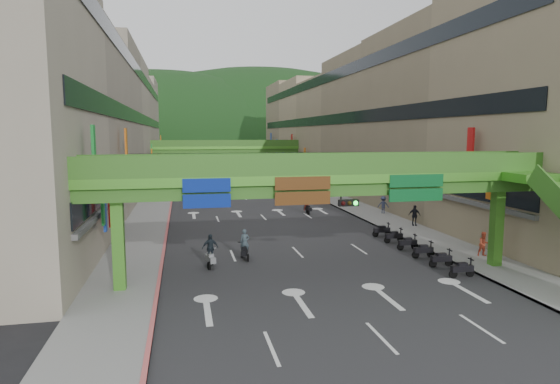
% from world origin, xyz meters
% --- Properties ---
extents(ground, '(320.00, 320.00, 0.00)m').
position_xyz_m(ground, '(0.00, 0.00, 0.00)').
color(ground, black).
rests_on(ground, ground).
extents(road_slab, '(18.00, 140.00, 0.02)m').
position_xyz_m(road_slab, '(0.00, 50.00, 0.01)').
color(road_slab, '#28282B').
rests_on(road_slab, ground).
extents(sidewalk_left, '(4.00, 140.00, 0.15)m').
position_xyz_m(sidewalk_left, '(-11.00, 50.00, 0.07)').
color(sidewalk_left, gray).
rests_on(sidewalk_left, ground).
extents(sidewalk_right, '(4.00, 140.00, 0.15)m').
position_xyz_m(sidewalk_right, '(11.00, 50.00, 0.07)').
color(sidewalk_right, gray).
rests_on(sidewalk_right, ground).
extents(curb_left, '(0.20, 140.00, 0.18)m').
position_xyz_m(curb_left, '(-9.10, 50.00, 0.09)').
color(curb_left, '#CC5959').
rests_on(curb_left, ground).
extents(curb_right, '(0.20, 140.00, 0.18)m').
position_xyz_m(curb_right, '(9.10, 50.00, 0.09)').
color(curb_right, gray).
rests_on(curb_right, ground).
extents(building_row_left, '(12.80, 95.00, 19.00)m').
position_xyz_m(building_row_left, '(-18.93, 50.00, 9.46)').
color(building_row_left, '#9E937F').
rests_on(building_row_left, ground).
extents(building_row_right, '(12.80, 95.00, 19.00)m').
position_xyz_m(building_row_right, '(18.93, 50.00, 9.46)').
color(building_row_right, gray).
rests_on(building_row_right, ground).
extents(overpass_near, '(28.00, 12.27, 7.10)m').
position_xyz_m(overpass_near, '(0.93, 5.38, 5.21)').
color(overpass_near, '#4C9E2D').
rests_on(overpass_near, ground).
extents(overpass_far, '(28.00, 2.20, 7.10)m').
position_xyz_m(overpass_far, '(0.00, 65.00, 5.40)').
color(overpass_far, '#4C9E2D').
rests_on(overpass_far, ground).
extents(hill_left, '(168.00, 140.00, 112.00)m').
position_xyz_m(hill_left, '(-15.00, 160.00, 0.00)').
color(hill_left, '#1C4419').
rests_on(hill_left, ground).
extents(hill_right, '(208.00, 176.00, 128.00)m').
position_xyz_m(hill_right, '(25.00, 180.00, 0.00)').
color(hill_right, '#1C4419').
rests_on(hill_right, ground).
extents(bunting_string, '(26.00, 0.36, 0.47)m').
position_xyz_m(bunting_string, '(0.00, 30.00, 5.96)').
color(bunting_string, black).
rests_on(bunting_string, ground).
extents(scooter_rider_near, '(0.74, 1.58, 2.01)m').
position_xyz_m(scooter_rider_near, '(-3.82, 10.92, 0.93)').
color(scooter_rider_near, black).
rests_on(scooter_rider_near, ground).
extents(scooter_rider_mid, '(0.98, 1.60, 2.16)m').
position_xyz_m(scooter_rider_mid, '(4.78, 27.00, 1.13)').
color(scooter_rider_mid, black).
rests_on(scooter_rider_mid, ground).
extents(scooter_rider_left, '(1.09, 1.58, 2.10)m').
position_xyz_m(scooter_rider_left, '(-6.14, 9.53, 1.06)').
color(scooter_rider_left, gray).
rests_on(scooter_rider_left, ground).
extents(scooter_rider_far, '(0.87, 1.58, 1.95)m').
position_xyz_m(scooter_rider_far, '(-4.73, 34.94, 0.98)').
color(scooter_rider_far, maroon).
rests_on(scooter_rider_far, ground).
extents(parked_scooter_row, '(1.60, 11.55, 1.08)m').
position_xyz_m(parked_scooter_row, '(7.80, 10.00, 0.52)').
color(parked_scooter_row, black).
rests_on(parked_scooter_row, ground).
extents(car_silver, '(1.96, 4.39, 1.40)m').
position_xyz_m(car_silver, '(-6.26, 60.77, 0.70)').
color(car_silver, '#B9BAC1').
rests_on(car_silver, ground).
extents(car_yellow, '(1.77, 4.33, 1.47)m').
position_xyz_m(car_yellow, '(-0.61, 70.97, 0.74)').
color(car_yellow, orange).
rests_on(car_yellow, ground).
extents(pedestrian_red, '(0.87, 0.72, 1.62)m').
position_xyz_m(pedestrian_red, '(11.65, 8.00, 0.81)').
color(pedestrian_red, '#B84229').
rests_on(pedestrian_red, ground).
extents(pedestrian_dark, '(1.12, 0.60, 1.81)m').
position_xyz_m(pedestrian_dark, '(12.20, 18.53, 0.90)').
color(pedestrian_dark, black).
rests_on(pedestrian_dark, ground).
extents(pedestrian_blue, '(0.96, 0.80, 1.75)m').
position_xyz_m(pedestrian_blue, '(12.20, 25.07, 0.87)').
color(pedestrian_blue, '#353E5D').
rests_on(pedestrian_blue, ground).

